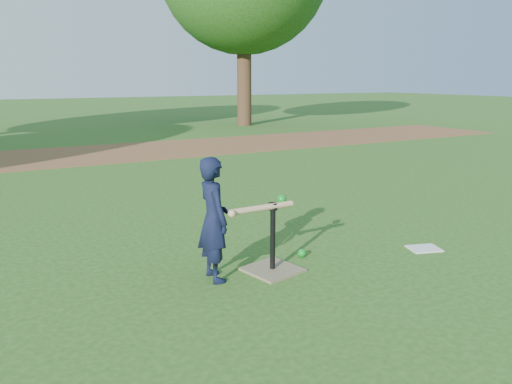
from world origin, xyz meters
TOP-DOWN VIEW (x-y plane):
  - ground at (0.00, 0.00)m, footprint 80.00×80.00m
  - dirt_strip at (0.00, 7.50)m, footprint 24.00×3.00m
  - child at (-0.14, -0.19)m, footprint 0.26×0.39m
  - wiffle_ball_ground at (0.79, -0.11)m, footprint 0.08×0.08m
  - clipboard at (1.98, -0.51)m, footprint 0.36×0.31m
  - batting_tee at (0.37, -0.27)m, footprint 0.51×0.51m
  - swing_action at (0.27, -0.28)m, footprint 0.63×0.20m

SIDE VIEW (x-z plane):
  - ground at x=0.00m, z-range 0.00..0.00m
  - dirt_strip at x=0.00m, z-range 0.00..0.01m
  - clipboard at x=1.98m, z-range 0.00..0.01m
  - wiffle_ball_ground at x=0.79m, z-range 0.00..0.08m
  - batting_tee at x=0.37m, z-range -0.20..0.42m
  - child at x=-0.14m, z-range 0.00..1.04m
  - swing_action at x=0.27m, z-range 0.55..0.65m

